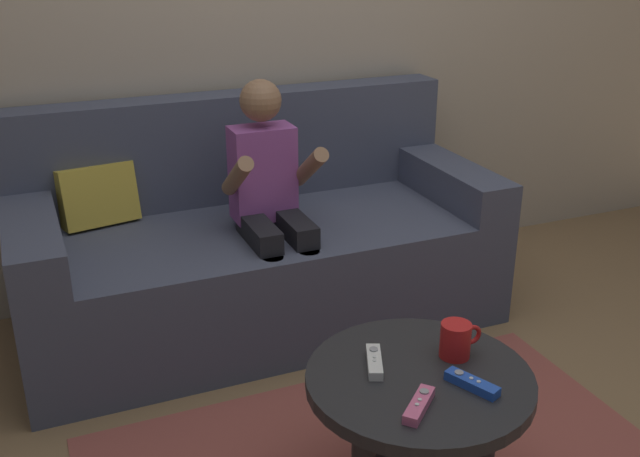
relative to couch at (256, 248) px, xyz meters
The scene contains 7 objects.
couch is the anchor object (origin of this frame).
person_seated_on_couch 0.32m from the couch, 87.32° to the right, with size 0.33×0.40×0.98m.
coffee_table 1.21m from the couch, 88.34° to the right, with size 0.58×0.58×0.44m.
game_remote_white_near_edge 1.15m from the couch, 92.62° to the right, with size 0.09×0.14×0.03m.
game_remote_pink_center 1.35m from the couch, 91.69° to the right, with size 0.13×0.12×0.03m.
game_remote_blue_far_corner 1.33m from the couch, 84.69° to the right, with size 0.09×0.14×0.03m.
coffee_mug 1.20m from the couch, 82.04° to the right, with size 0.12×0.08×0.10m.
Camera 1 is at (-1.05, -1.43, 1.48)m, focal length 41.68 mm.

